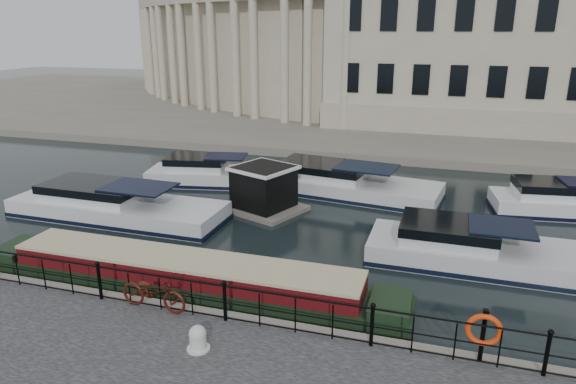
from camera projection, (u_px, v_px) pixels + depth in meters
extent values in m
plane|color=black|center=(255.00, 298.00, 16.34)|extent=(160.00, 160.00, 0.00)
cube|color=#6B665B|center=(390.00, 110.00, 51.75)|extent=(120.00, 42.00, 0.55)
cylinder|color=black|center=(100.00, 282.00, 15.07)|extent=(0.10, 0.10, 1.10)
sphere|color=black|center=(97.00, 264.00, 14.89)|extent=(0.14, 0.14, 0.14)
cylinder|color=black|center=(225.00, 302.00, 13.96)|extent=(0.10, 0.10, 1.10)
sphere|color=black|center=(224.00, 283.00, 13.77)|extent=(0.14, 0.14, 0.14)
cylinder|color=black|center=(372.00, 326.00, 12.84)|extent=(0.10, 0.10, 1.10)
sphere|color=black|center=(373.00, 305.00, 12.66)|extent=(0.14, 0.14, 0.14)
cylinder|color=black|center=(547.00, 355.00, 11.73)|extent=(0.10, 0.10, 1.10)
sphere|color=black|center=(551.00, 332.00, 11.55)|extent=(0.14, 0.14, 0.14)
cylinder|color=black|center=(224.00, 286.00, 13.80)|extent=(24.00, 0.05, 0.05)
cylinder|color=black|center=(225.00, 302.00, 13.96)|extent=(24.00, 0.04, 0.04)
cylinder|color=black|center=(225.00, 318.00, 14.10)|extent=(24.00, 0.04, 0.04)
cube|color=#ADA38C|center=(461.00, 36.00, 42.38)|extent=(20.00, 14.00, 14.00)
cube|color=#9E937F|center=(454.00, 108.00, 44.23)|extent=(20.30, 14.30, 2.00)
cube|color=#ADA38C|center=(340.00, 55.00, 41.82)|extent=(5.73, 4.06, 11.00)
cylinder|color=#ADA38C|center=(346.00, 65.00, 39.11)|extent=(0.70, 0.70, 9.80)
cylinder|color=#ADA38C|center=(308.00, 64.00, 40.65)|extent=(0.70, 0.70, 9.80)
cube|color=#ADA38C|center=(287.00, 53.00, 44.49)|extent=(5.90, 4.56, 11.00)
cylinder|color=#ADA38C|center=(285.00, 63.00, 41.78)|extent=(0.70, 0.70, 9.80)
cylinder|color=#ADA38C|center=(254.00, 61.00, 43.64)|extent=(0.70, 0.70, 9.80)
cube|color=#ADA38C|center=(245.00, 52.00, 47.64)|extent=(5.99, 4.99, 11.00)
cylinder|color=#ADA38C|center=(236.00, 60.00, 44.97)|extent=(0.70, 0.70, 9.80)
cylinder|color=#ADA38C|center=(212.00, 59.00, 47.11)|extent=(0.70, 0.70, 9.80)
cube|color=#ADA38C|center=(212.00, 50.00, 51.21)|extent=(5.99, 5.36, 11.00)
cylinder|color=#ADA38C|center=(199.00, 58.00, 48.63)|extent=(0.70, 0.70, 9.80)
cylinder|color=#ADA38C|center=(182.00, 56.00, 51.03)|extent=(0.70, 0.70, 9.80)
cube|color=#ADA38C|center=(189.00, 48.00, 55.16)|extent=(5.91, 5.64, 11.00)
cylinder|color=#ADA38C|center=(172.00, 55.00, 52.70)|extent=(0.70, 0.70, 9.80)
cylinder|color=#ADA38C|center=(161.00, 54.00, 55.32)|extent=(0.70, 0.70, 9.80)
cube|color=#ADA38C|center=(175.00, 47.00, 59.43)|extent=(5.74, 5.85, 11.00)
cube|color=#9E937F|center=(154.00, 1.00, 57.09)|extent=(4.86, 5.04, 1.20)
cylinder|color=#ADA38C|center=(156.00, 53.00, 57.14)|extent=(0.70, 0.70, 9.80)
cylinder|color=#ADA38C|center=(150.00, 52.00, 59.94)|extent=(0.70, 0.70, 9.80)
cube|color=#ADA38C|center=(167.00, 45.00, 63.96)|extent=(5.49, 5.97, 11.00)
cube|color=#9E937F|center=(147.00, 3.00, 61.83)|extent=(4.48, 5.30, 1.20)
cylinder|color=#ADA38C|center=(147.00, 51.00, 61.86)|extent=(0.70, 0.70, 9.80)
cylinder|color=#ADA38C|center=(145.00, 50.00, 64.81)|extent=(0.70, 0.70, 9.80)
cube|color=#ADA38C|center=(165.00, 44.00, 68.68)|extent=(5.16, 6.00, 11.00)
cube|color=#9E937F|center=(146.00, 5.00, 66.77)|extent=(4.04, 5.49, 1.20)
cylinder|color=#ADA38C|center=(145.00, 49.00, 66.82)|extent=(0.70, 0.70, 9.80)
cylinder|color=#ADA38C|center=(146.00, 48.00, 69.87)|extent=(0.70, 0.70, 9.80)
cube|color=#ADA38C|center=(167.00, 43.00, 73.53)|extent=(4.76, 5.95, 11.00)
cube|color=#9E937F|center=(150.00, 6.00, 71.84)|extent=(3.54, 5.60, 1.20)
cylinder|color=#ADA38C|center=(147.00, 48.00, 71.93)|extent=(0.70, 0.70, 9.80)
cylinder|color=#ADA38C|center=(151.00, 47.00, 75.04)|extent=(0.70, 0.70, 9.80)
imported|color=#47130C|center=(153.00, 292.00, 14.53)|extent=(2.13, 0.87, 1.10)
cylinder|color=silver|center=(198.00, 341.00, 12.79)|extent=(0.42, 0.42, 0.44)
sphere|color=silver|center=(198.00, 334.00, 12.72)|extent=(0.44, 0.44, 0.44)
cylinder|color=silver|center=(199.00, 348.00, 12.85)|extent=(0.59, 0.59, 0.04)
cylinder|color=black|center=(483.00, 336.00, 12.22)|extent=(0.11, 0.11, 1.35)
cube|color=black|center=(486.00, 312.00, 12.01)|extent=(0.13, 0.13, 0.09)
torus|color=#EB390C|center=(484.00, 330.00, 12.07)|extent=(0.85, 0.13, 0.85)
cube|color=black|center=(185.00, 288.00, 16.79)|extent=(14.63, 1.95, 0.88)
cube|color=#500B0F|center=(183.00, 270.00, 16.59)|extent=(11.71, 1.66, 0.68)
cube|color=#C2B48C|center=(183.00, 259.00, 16.47)|extent=(11.71, 1.72, 0.10)
cube|color=#6B665B|center=(264.00, 209.00, 24.23)|extent=(4.24, 3.92, 0.29)
cube|color=black|center=(264.00, 188.00, 23.91)|extent=(2.97, 2.97, 2.05)
cube|color=white|center=(264.00, 168.00, 23.62)|extent=(3.26, 3.26, 0.14)
cube|color=silver|center=(119.00, 213.00, 23.25)|extent=(9.90, 3.19, 1.20)
cube|color=black|center=(119.00, 215.00, 23.27)|extent=(10.00, 3.22, 0.18)
cube|color=silver|center=(95.00, 193.00, 23.33)|extent=(4.47, 2.56, 0.90)
cube|color=black|center=(139.00, 187.00, 22.49)|extent=(2.99, 2.18, 0.08)
cube|color=silver|center=(471.00, 258.00, 18.70)|extent=(7.40, 3.01, 1.20)
cube|color=black|center=(471.00, 260.00, 18.73)|extent=(7.48, 3.04, 0.18)
cube|color=silver|center=(448.00, 234.00, 18.70)|extent=(3.35, 2.43, 0.90)
cube|color=black|center=(502.00, 227.00, 18.03)|extent=(2.24, 2.07, 0.08)
cube|color=silver|center=(212.00, 180.00, 28.29)|extent=(7.24, 3.74, 1.20)
cube|color=black|center=(212.00, 181.00, 28.32)|extent=(7.31, 3.78, 0.18)
cube|color=silver|center=(197.00, 165.00, 28.11)|extent=(3.43, 2.59, 0.90)
cube|color=black|center=(226.00, 156.00, 27.79)|extent=(2.36, 2.10, 0.08)
cube|color=silver|center=(344.00, 190.00, 26.55)|extent=(10.07, 4.51, 1.20)
cube|color=black|center=(344.00, 191.00, 26.58)|extent=(10.17, 4.56, 0.18)
cube|color=silver|center=(323.00, 172.00, 26.76)|extent=(4.70, 3.20, 0.90)
cube|color=black|center=(367.00, 167.00, 25.67)|extent=(3.20, 2.62, 0.08)
cube|color=silver|center=(561.00, 209.00, 23.73)|extent=(6.36, 3.25, 1.20)
cube|color=black|center=(561.00, 211.00, 23.75)|extent=(6.43, 3.29, 0.18)
cube|color=silver|center=(547.00, 191.00, 23.58)|extent=(2.98, 2.37, 0.90)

